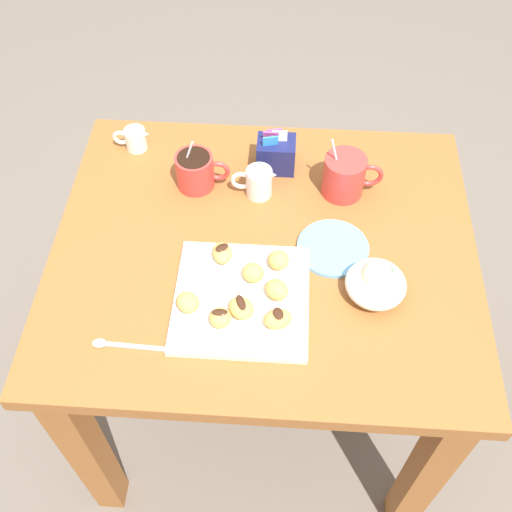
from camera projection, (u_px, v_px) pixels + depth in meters
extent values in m
plane|color=#665B51|center=(262.00, 394.00, 1.92)|extent=(8.00, 8.00, 0.00)
cube|color=#935628|center=(264.00, 251.00, 1.34)|extent=(0.92, 0.78, 0.04)
cube|color=#935628|center=(87.00, 449.00, 1.45)|extent=(0.07, 0.07, 0.72)
cube|color=#935628|center=(426.00, 471.00, 1.42)|extent=(0.07, 0.07, 0.72)
cube|color=#935628|center=(138.00, 235.00, 1.86)|extent=(0.07, 0.07, 0.72)
cube|color=#935628|center=(403.00, 248.00, 1.82)|extent=(0.07, 0.07, 0.72)
cube|color=silver|center=(242.00, 299.00, 1.23)|extent=(0.27, 0.27, 0.02)
cylinder|color=red|center=(195.00, 171.00, 1.41)|extent=(0.09, 0.09, 0.09)
torus|color=red|center=(218.00, 171.00, 1.40)|extent=(0.06, 0.01, 0.06)
cylinder|color=black|center=(194.00, 159.00, 1.38)|extent=(0.08, 0.08, 0.01)
cylinder|color=silver|center=(186.00, 160.00, 1.38)|extent=(0.04, 0.01, 0.11)
cylinder|color=red|center=(344.00, 176.00, 1.39)|extent=(0.10, 0.10, 0.10)
torus|color=red|center=(370.00, 175.00, 1.38)|extent=(0.06, 0.01, 0.06)
cylinder|color=black|center=(346.00, 162.00, 1.35)|extent=(0.08, 0.08, 0.01)
cylinder|color=silver|center=(337.00, 163.00, 1.36)|extent=(0.04, 0.01, 0.13)
cylinder|color=silver|center=(259.00, 182.00, 1.39)|extent=(0.06, 0.06, 0.07)
cone|color=silver|center=(272.00, 175.00, 1.37)|extent=(0.02, 0.02, 0.02)
torus|color=silver|center=(242.00, 181.00, 1.39)|extent=(0.05, 0.01, 0.05)
cylinder|color=white|center=(259.00, 173.00, 1.37)|extent=(0.05, 0.05, 0.01)
cube|color=#191E51|center=(276.00, 154.00, 1.44)|extent=(0.09, 0.07, 0.08)
cube|color=white|center=(279.00, 136.00, 1.41)|extent=(0.04, 0.01, 0.03)
cube|color=#2D84D1|center=(269.00, 141.00, 1.40)|extent=(0.04, 0.01, 0.03)
cube|color=#EA4C93|center=(271.00, 136.00, 1.41)|extent=(0.04, 0.01, 0.03)
cube|color=#EA4C93|center=(275.00, 134.00, 1.41)|extent=(0.04, 0.01, 0.03)
ellipsoid|color=silver|center=(376.00, 284.00, 1.22)|extent=(0.12, 0.12, 0.07)
sphere|color=#F4E5B2|center=(378.00, 277.00, 1.20)|extent=(0.07, 0.07, 0.07)
ellipsoid|color=green|center=(386.00, 271.00, 1.19)|extent=(0.03, 0.02, 0.01)
cylinder|color=silver|center=(136.00, 139.00, 1.50)|extent=(0.05, 0.05, 0.05)
cone|color=silver|center=(145.00, 134.00, 1.48)|extent=(0.02, 0.02, 0.02)
torus|color=silver|center=(121.00, 138.00, 1.49)|extent=(0.04, 0.01, 0.04)
cylinder|color=#381E11|center=(134.00, 132.00, 1.48)|extent=(0.04, 0.04, 0.01)
cylinder|color=#66A8DB|center=(333.00, 246.00, 1.32)|extent=(0.16, 0.16, 0.01)
cube|color=silver|center=(138.00, 347.00, 1.17)|extent=(0.15, 0.01, 0.00)
ellipsoid|color=silver|center=(99.00, 343.00, 1.18)|extent=(0.03, 0.02, 0.01)
ellipsoid|color=#DBA351|center=(220.00, 318.00, 1.17)|extent=(0.06, 0.06, 0.04)
ellipsoid|color=#381E11|center=(220.00, 312.00, 1.16)|extent=(0.03, 0.02, 0.00)
ellipsoid|color=#DBA351|center=(188.00, 302.00, 1.20)|extent=(0.07, 0.07, 0.03)
ellipsoid|color=#DBA351|center=(277.00, 290.00, 1.21)|extent=(0.07, 0.07, 0.04)
ellipsoid|color=#DBA351|center=(279.00, 260.00, 1.26)|extent=(0.05, 0.05, 0.04)
ellipsoid|color=#DBA351|center=(278.00, 319.00, 1.17)|extent=(0.07, 0.06, 0.04)
ellipsoid|color=#381E11|center=(278.00, 313.00, 1.16)|extent=(0.03, 0.03, 0.00)
ellipsoid|color=#DBA351|center=(222.00, 253.00, 1.27)|extent=(0.05, 0.06, 0.03)
ellipsoid|color=#381E11|center=(222.00, 248.00, 1.26)|extent=(0.03, 0.03, 0.00)
ellipsoid|color=#DBA351|center=(241.00, 308.00, 1.19)|extent=(0.07, 0.07, 0.04)
ellipsoid|color=#381E11|center=(241.00, 302.00, 1.17)|extent=(0.03, 0.04, 0.00)
ellipsoid|color=#DBA351|center=(253.00, 273.00, 1.24)|extent=(0.06, 0.06, 0.04)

